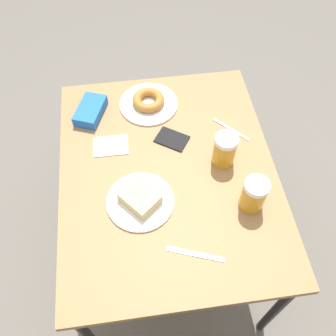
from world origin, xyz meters
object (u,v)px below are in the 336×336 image
beer_mug_left (254,195)px  knife (196,254)px  plate_with_cake (140,200)px  blue_pouch (90,111)px  plate_with_donut (149,102)px  napkin_folded (111,146)px  fork (231,129)px  passport_near_edge (172,139)px  beer_mug_center (225,150)px

beer_mug_left → knife: bearing=34.9°
plate_with_cake → blue_pouch: (0.17, -0.46, 0.01)m
plate_with_donut → knife: plate_with_donut is taller
napkin_folded → fork: same height
blue_pouch → plate_with_donut: bearing=-174.8°
passport_near_edge → blue_pouch: size_ratio=0.81×
knife → plate_with_donut: bearing=-83.4°
beer_mug_left → knife: 0.29m
plate_with_cake → knife: plate_with_cake is taller
plate_with_cake → passport_near_edge: (-0.16, -0.27, -0.01)m
fork → passport_near_edge: passport_near_edge is taller
plate_with_cake → fork: bearing=-144.5°
plate_with_cake → fork: (-0.41, -0.29, -0.02)m
blue_pouch → napkin_folded: bearing=111.8°
napkin_folded → blue_pouch: blue_pouch is taller
plate_with_donut → beer_mug_center: 0.43m
beer_mug_center → fork: (-0.07, -0.15, -0.07)m
beer_mug_center → knife: 0.41m
passport_near_edge → beer_mug_left: bearing=125.4°
plate_with_donut → blue_pouch: (0.25, 0.02, 0.01)m
plate_with_cake → fork: size_ratio=1.75×
beer_mug_left → beer_mug_center: 0.21m
knife → blue_pouch: 0.76m
plate_with_donut → blue_pouch: size_ratio=1.34×
plate_with_donut → beer_mug_center: size_ratio=1.83×
napkin_folded → fork: (-0.50, -0.02, -0.00)m
napkin_folded → blue_pouch: bearing=-68.2°
beer_mug_left → blue_pouch: 0.77m
plate_with_cake → plate_with_donut: plate_with_cake is taller
plate_with_donut → knife: bearing=96.6°
beer_mug_left → knife: (0.23, 0.16, -0.07)m
plate_with_donut → beer_mug_left: 0.63m
beer_mug_center → passport_near_edge: (0.18, -0.13, -0.07)m
passport_near_edge → blue_pouch: (0.32, -0.18, 0.02)m
plate_with_donut → passport_near_edge: (-0.07, 0.21, -0.01)m
passport_near_edge → blue_pouch: bearing=-29.6°
fork → passport_near_edge: bearing=4.1°
beer_mug_left → fork: beer_mug_left is taller
fork → blue_pouch: blue_pouch is taller
beer_mug_center → knife: (0.17, 0.37, -0.07)m
plate_with_cake → blue_pouch: bearing=-69.9°
napkin_folded → knife: napkin_folded is taller
plate_with_cake → knife: bearing=126.3°
plate_with_donut → napkin_folded: size_ratio=1.80×
beer_mug_left → knife: size_ratio=0.72×
plate_with_donut → passport_near_edge: plate_with_donut is taller
plate_with_donut → beer_mug_left: (-0.31, 0.54, 0.05)m
napkin_folded → passport_near_edge: (-0.25, 0.00, 0.00)m
knife → blue_pouch: bearing=-64.0°
beer_mug_left → passport_near_edge: size_ratio=0.91×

